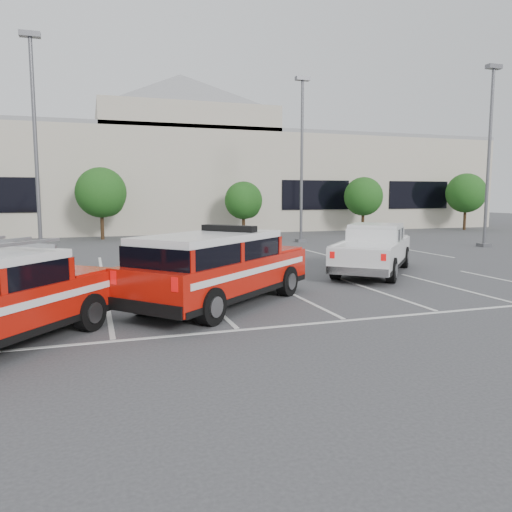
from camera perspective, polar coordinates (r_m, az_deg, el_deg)
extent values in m
plane|color=#3A3A3D|center=(14.76, 4.99, -4.77)|extent=(120.00, 120.00, 0.00)
cube|color=silver|center=(18.90, -0.43, -2.13)|extent=(23.00, 15.00, 0.01)
cube|color=#BEB5A1|center=(45.63, -11.26, 8.12)|extent=(60.00, 15.00, 8.00)
cube|color=gray|center=(45.91, -11.38, 13.30)|extent=(60.00, 15.00, 0.30)
cube|color=#BEB5A1|center=(44.84, -8.54, 14.61)|extent=(14.00, 12.00, 2.00)
pyramid|color=gray|center=(45.26, -8.61, 17.87)|extent=(15.98, 15.98, 3.20)
cylinder|color=#3F2B19|center=(35.32, -17.16, 3.30)|extent=(0.24, 0.24, 1.84)
sphere|color=#144111|center=(35.26, -17.30, 6.94)|extent=(3.37, 3.37, 3.37)
sphere|color=#144111|center=(35.47, -16.62, 6.14)|extent=(2.24, 2.24, 2.24)
cylinder|color=#3F2B19|center=(36.93, -1.43, 3.51)|extent=(0.24, 0.24, 1.51)
sphere|color=#144111|center=(36.86, -1.44, 6.38)|extent=(2.77, 2.77, 2.77)
sphere|color=#144111|center=(37.18, -0.93, 5.74)|extent=(1.85, 1.85, 1.85)
cylinder|color=#3F2B19|center=(40.97, 12.10, 3.81)|extent=(0.24, 0.24, 1.67)
sphere|color=#144111|center=(40.91, 12.18, 6.67)|extent=(3.07, 3.07, 3.07)
sphere|color=#144111|center=(41.29, 12.50, 6.02)|extent=(2.05, 2.05, 2.05)
cylinder|color=#3F2B19|center=(46.83, 22.74, 3.90)|extent=(0.24, 0.24, 1.84)
sphere|color=#144111|center=(46.78, 22.87, 6.65)|extent=(3.37, 3.37, 3.37)
sphere|color=#144111|center=(47.20, 23.05, 6.02)|extent=(2.24, 2.24, 2.24)
cube|color=#59595E|center=(25.52, -23.31, -0.11)|extent=(0.60, 0.60, 0.20)
cylinder|color=#59595E|center=(25.43, -23.85, 10.91)|extent=(0.18, 0.18, 10.00)
cube|color=#59595E|center=(26.33, -24.45, 22.08)|extent=(0.90, 0.40, 0.24)
cube|color=#59595E|center=(32.05, 5.15, 1.77)|extent=(0.60, 0.60, 0.20)
cylinder|color=#59595E|center=(31.98, 5.24, 10.55)|extent=(0.18, 0.18, 10.00)
cube|color=#59595E|center=(32.70, 5.35, 19.54)|extent=(0.90, 0.40, 0.24)
cube|color=#59595E|center=(31.98, 24.60, 1.15)|extent=(0.60, 0.60, 0.20)
cylinder|color=#59595E|center=(31.91, 25.05, 9.94)|extent=(0.18, 0.18, 10.00)
cube|color=#59595E|center=(32.63, 25.54, 18.94)|extent=(0.90, 0.40, 0.24)
cube|color=#B21208|center=(13.70, -4.00, -2.06)|extent=(6.09, 5.76, 0.94)
cube|color=black|center=(13.15, -5.39, 0.70)|extent=(4.63, 4.44, 0.49)
cube|color=silver|center=(13.12, -5.41, 2.16)|extent=(4.54, 4.35, 0.18)
cube|color=black|center=(13.90, -3.12, 3.19)|extent=(1.33, 1.45, 0.17)
cube|color=silver|center=(19.68, 13.22, 0.38)|extent=(5.58, 5.98, 0.88)
cube|color=black|center=(20.16, 13.53, 2.45)|extent=(2.87, 2.89, 0.46)
cube|color=silver|center=(20.14, 13.55, 3.34)|extent=(2.81, 2.83, 0.17)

